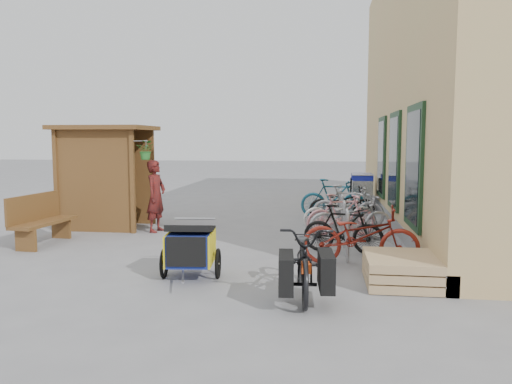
# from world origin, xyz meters

# --- Properties ---
(ground) EXTENTS (80.00, 80.00, 0.00)m
(ground) POSITION_xyz_m (0.00, 0.00, 0.00)
(ground) COLOR gray
(kiosk) EXTENTS (2.49, 1.65, 2.40)m
(kiosk) POSITION_xyz_m (-3.28, 2.47, 1.55)
(kiosk) COLOR brown
(kiosk) RESTS_ON ground
(bike_rack) EXTENTS (0.05, 5.35, 0.86)m
(bike_rack) POSITION_xyz_m (2.30, 2.40, 0.52)
(bike_rack) COLOR #A5A8AD
(bike_rack) RESTS_ON ground
(pallet_stack) EXTENTS (1.00, 1.20, 0.40)m
(pallet_stack) POSITION_xyz_m (3.00, -1.40, 0.21)
(pallet_stack) COLOR tan
(pallet_stack) RESTS_ON ground
(bench) EXTENTS (0.61, 1.62, 1.01)m
(bench) POSITION_xyz_m (-3.68, 0.46, 0.51)
(bench) COLOR brown
(bench) RESTS_ON ground
(shopping_carts) EXTENTS (0.61, 1.69, 1.09)m
(shopping_carts) POSITION_xyz_m (3.00, 6.59, 0.64)
(shopping_carts) COLOR silver
(shopping_carts) RESTS_ON ground
(child_trailer) EXTENTS (0.92, 1.50, 0.87)m
(child_trailer) POSITION_xyz_m (-0.09, -1.47, 0.48)
(child_trailer) COLOR navy
(child_trailer) RESTS_ON ground
(cargo_bike) EXTENTS (0.80, 1.92, 0.99)m
(cargo_bike) POSITION_xyz_m (1.64, -2.12, 0.49)
(cargo_bike) COLOR black
(cargo_bike) RESTS_ON ground
(person_kiosk) EXTENTS (0.49, 0.65, 1.62)m
(person_kiosk) POSITION_xyz_m (-1.86, 2.10, 0.81)
(person_kiosk) COLOR maroon
(person_kiosk) RESTS_ON ground
(bike_0) EXTENTS (1.94, 0.80, 1.00)m
(bike_0) POSITION_xyz_m (2.49, -0.40, 0.50)
(bike_0) COLOR maroon
(bike_0) RESTS_ON ground
(bike_1) EXTENTS (1.55, 0.77, 0.90)m
(bike_1) POSITION_xyz_m (2.25, 0.48, 0.45)
(bike_1) COLOR black
(bike_1) RESTS_ON ground
(bike_2) EXTENTS (1.89, 1.12, 0.94)m
(bike_2) POSITION_xyz_m (2.45, 1.67, 0.47)
(bike_2) COLOR #98989C
(bike_2) RESTS_ON ground
(bike_3) EXTENTS (1.60, 0.86, 0.93)m
(bike_3) POSITION_xyz_m (2.27, 2.12, 0.46)
(bike_3) COLOR pink
(bike_3) RESTS_ON ground
(bike_4) EXTENTS (1.76, 1.01, 0.88)m
(bike_4) POSITION_xyz_m (2.24, 2.70, 0.44)
(bike_4) COLOR silver
(bike_4) RESTS_ON ground
(bike_5) EXTENTS (1.75, 0.75, 1.02)m
(bike_5) POSITION_xyz_m (2.45, 3.15, 0.51)
(bike_5) COLOR #98989C
(bike_5) RESTS_ON ground
(bike_6) EXTENTS (1.76, 0.81, 0.89)m
(bike_6) POSITION_xyz_m (2.37, 4.16, 0.45)
(bike_6) COLOR black
(bike_6) RESTS_ON ground
(bike_7) EXTENTS (1.80, 0.72, 1.05)m
(bike_7) POSITION_xyz_m (2.15, 4.56, 0.52)
(bike_7) COLOR #1C5971
(bike_7) RESTS_ON ground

